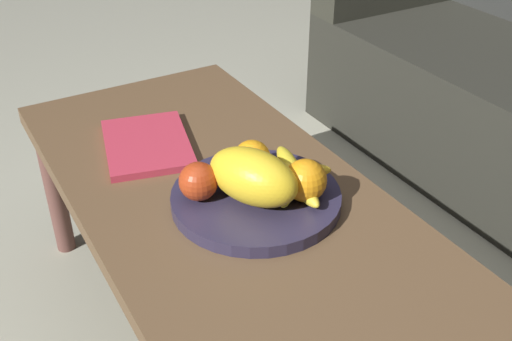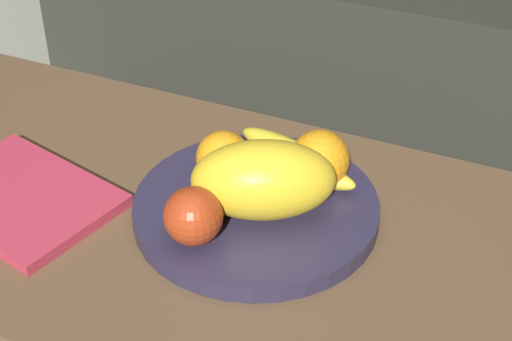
% 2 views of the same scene
% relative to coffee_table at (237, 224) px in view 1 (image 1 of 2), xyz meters
% --- Properties ---
extents(coffee_table, '(1.26, 0.55, 0.43)m').
position_rel_coffee_table_xyz_m(coffee_table, '(0.00, 0.00, 0.00)').
color(coffee_table, brown).
rests_on(coffee_table, ground_plane).
extents(fruit_bowl, '(0.33, 0.33, 0.03)m').
position_rel_coffee_table_xyz_m(fruit_bowl, '(0.01, 0.03, 0.06)').
color(fruit_bowl, '#2B263F').
rests_on(fruit_bowl, coffee_table).
extents(melon_large_front, '(0.21, 0.17, 0.10)m').
position_rel_coffee_table_xyz_m(melon_large_front, '(0.03, 0.02, 0.12)').
color(melon_large_front, yellow).
rests_on(melon_large_front, fruit_bowl).
extents(orange_front, '(0.08, 0.08, 0.08)m').
position_rel_coffee_table_xyz_m(orange_front, '(0.08, 0.10, 0.11)').
color(orange_front, orange).
rests_on(orange_front, fruit_bowl).
extents(orange_left, '(0.07, 0.07, 0.07)m').
position_rel_coffee_table_xyz_m(orange_left, '(-0.04, 0.06, 0.11)').
color(orange_left, orange).
rests_on(orange_left, fruit_bowl).
extents(apple_front, '(0.07, 0.07, 0.07)m').
position_rel_coffee_table_xyz_m(apple_front, '(-0.02, -0.07, 0.11)').
color(apple_front, '#AA3616').
rests_on(apple_front, fruit_bowl).
extents(banana_bunch, '(0.18, 0.15, 0.06)m').
position_rel_coffee_table_xyz_m(banana_bunch, '(0.04, 0.10, 0.10)').
color(banana_bunch, yellow).
rests_on(banana_bunch, fruit_bowl).
extents(magazine, '(0.29, 0.23, 0.02)m').
position_rel_coffee_table_xyz_m(magazine, '(-0.29, -0.07, 0.05)').
color(magazine, '#BC3245').
rests_on(magazine, coffee_table).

